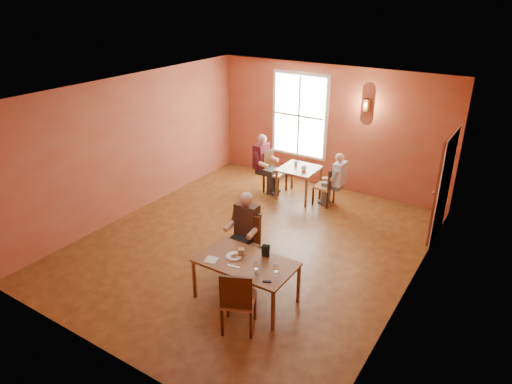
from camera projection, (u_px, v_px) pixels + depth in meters
The scene contains 28 objects.
ground at pixel (251, 244), 8.97m from camera, with size 6.00×7.00×0.01m, color brown.
wall_back at pixel (329, 128), 11.04m from camera, with size 6.00×0.04×3.00m, color brown.
wall_front at pixel (96, 262), 5.66m from camera, with size 6.00×0.04×3.00m, color brown.
wall_left at pixel (134, 145), 9.82m from camera, with size 0.04×7.00×3.00m, color brown.
wall_right at pixel (416, 213), 6.88m from camera, with size 0.04×7.00×3.00m, color brown.
ceiling at pixel (250, 91), 7.73m from camera, with size 6.00×7.00×0.04m, color white.
window at pixel (299, 116), 11.31m from camera, with size 1.36×0.10×1.96m, color white.
door at pixel (441, 188), 8.86m from camera, with size 0.12×1.04×2.10m, color maroon.
wall_sconce at pixel (366, 105), 10.23m from camera, with size 0.16×0.16×0.28m, color brown.
main_table at pixel (246, 281), 7.24m from camera, with size 1.55×0.87×0.73m, color brown, non-canonical shape.
chair_diner_main at pixel (243, 245), 7.92m from camera, with size 0.46×0.46×1.04m, color brown, non-canonical shape.
diner_main at pixel (242, 238), 7.83m from camera, with size 0.54×0.54×1.36m, color black, non-canonical shape.
chair_empty at pixel (239, 299), 6.57m from camera, with size 0.46×0.46×1.04m, color #572B1A, non-canonical shape.
plate_food at pixel (234, 256), 7.20m from camera, with size 0.27×0.27×0.03m, color white.
sandwich at pixel (241, 253), 7.20m from camera, with size 0.09×0.09×0.11m, color #DCB47A.
goblet_b at pixel (276, 270), 6.69m from camera, with size 0.08×0.08×0.20m, color white, non-canonical shape.
goblet_c at pixel (256, 268), 6.75m from camera, with size 0.08×0.08×0.19m, color white, non-canonical shape.
menu_stand at pixel (266, 251), 7.17m from camera, with size 0.12×0.06×0.21m, color black.
knife at pixel (234, 266), 6.96m from camera, with size 0.20×0.02×0.00m, color silver.
napkin at pixel (211, 260), 7.12m from camera, with size 0.19×0.19×0.01m, color white.
sunglasses at pixel (267, 281), 6.59m from camera, with size 0.13×0.04×0.02m, color black.
second_table at pixel (299, 183), 10.81m from camera, with size 0.86×0.86×0.75m, color brown, non-canonical shape.
chair_diner_white at pixel (324, 186), 10.46m from camera, with size 0.40×0.40×0.91m, color #573719, non-canonical shape.
diner_white at pixel (326, 180), 10.38m from camera, with size 0.49×0.49×1.23m, color white, non-canonical shape.
chair_diner_maroon at pixel (275, 172), 11.07m from camera, with size 0.45×0.45×1.02m, color #522F19, non-canonical shape.
diner_maroon at pixel (274, 165), 11.01m from camera, with size 0.55×0.55×1.38m, color maroon, non-canonical shape.
cup_a at pixel (304, 169), 10.47m from camera, with size 0.13×0.13×0.10m, color white.
cup_b at pixel (296, 163), 10.81m from camera, with size 0.10×0.10×0.09m, color silver.
Camera 1 is at (4.26, -6.47, 4.62)m, focal length 32.00 mm.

